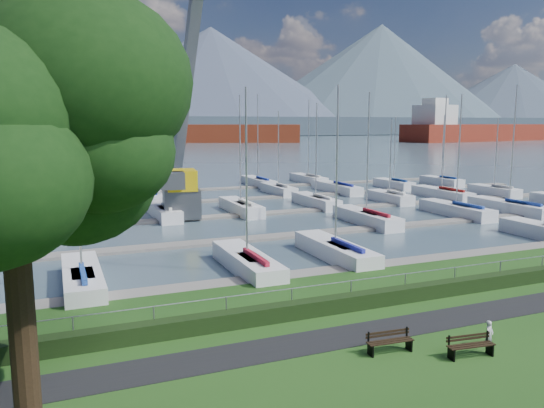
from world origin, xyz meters
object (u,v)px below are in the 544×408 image
person (489,331)px  tree (31,135)px  bench_left (390,342)px  crane (182,156)px  bench_right (470,346)px

person → tree: tree is taller
bench_left → crane: size_ratio=0.08×
bench_left → crane: 32.94m
person → crane: crane is taller
bench_left → tree: 13.88m
bench_left → tree: bearing=-169.6°
tree → crane: bearing=71.4°
person → tree: 17.13m
tree → crane: 35.75m
bench_right → bench_left: bearing=157.5°
bench_right → person: person is taller
bench_left → tree: size_ratio=0.15×
bench_right → tree: (-14.00, 0.19, 7.66)m
bench_right → person: (1.39, 0.51, 0.14)m
bench_right → person: size_ratio=1.64×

